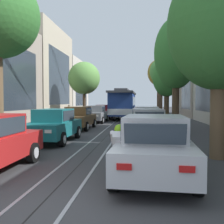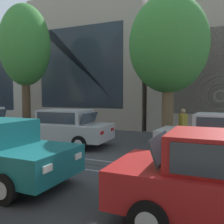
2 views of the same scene
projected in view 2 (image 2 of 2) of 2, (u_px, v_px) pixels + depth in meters
name	position (u px, v px, depth m)	size (l,w,h in m)	color
building_facade_right	(4.00, 78.00, 22.47)	(5.92, 45.34, 9.12)	gray
parked_car_silver_near_right	(224.00, 137.00, 8.25)	(2.15, 4.42, 1.58)	#B7B7BC
parked_car_silver_second_right	(63.00, 127.00, 10.86)	(2.12, 4.41, 1.58)	#B7B7BC
street_tree_kerb_right_near	(168.00, 45.00, 11.00)	(3.44, 3.54, 6.67)	brown
street_tree_kerb_right_second	(25.00, 46.00, 13.87)	(2.79, 2.82, 7.33)	#4C3826
pedestrian_on_left_pavement	(183.00, 123.00, 11.50)	(0.55, 0.42, 1.59)	#4C4233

